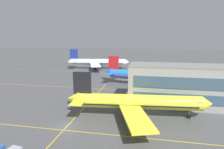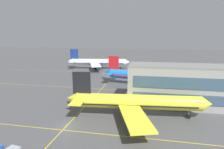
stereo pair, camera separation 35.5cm
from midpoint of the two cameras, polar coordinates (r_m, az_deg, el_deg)
ground_plane at (r=44.43m, az=-13.40°, el=-14.93°), size 600.00×600.00×0.00m
airliner_front_gate at (r=47.00m, az=7.55°, el=-8.25°), size 35.60×30.56×11.06m
airliner_second_row at (r=77.27m, az=10.28°, el=-0.50°), size 36.88×31.35×11.56m
airliner_third_row at (r=118.35m, az=-4.17°, el=3.76°), size 39.27×33.53×12.22m
taxiway_markings at (r=72.29m, az=-3.09°, el=-4.36°), size 142.19×110.16×0.01m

